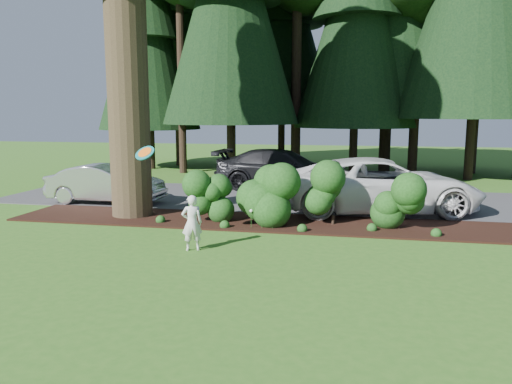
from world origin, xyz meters
TOP-DOWN VIEW (x-y plane):
  - ground at (0.00, 0.00)m, footprint 80.00×80.00m
  - mulch_bed at (0.00, 3.25)m, footprint 16.00×2.50m
  - driveway at (0.00, 7.50)m, footprint 22.00×6.00m
  - shrub_row at (0.77, 3.14)m, footprint 6.53×1.60m
  - lily_cluster at (-0.30, 2.40)m, footprint 0.69×0.09m
  - car_silver_wagon at (-6.48, 5.28)m, footprint 4.11×1.45m
  - car_white_suv at (3.00, 5.49)m, footprint 6.75×4.14m
  - car_dark_suv at (-0.82, 9.80)m, footprint 5.82×2.59m
  - child at (-1.50, 0.02)m, footprint 0.56×0.47m
  - frisbee at (-2.74, 0.30)m, footprint 0.54×0.40m

SIDE VIEW (x-z plane):
  - ground at x=0.00m, z-range 0.00..0.00m
  - driveway at x=0.00m, z-range 0.00..0.03m
  - mulch_bed at x=0.00m, z-range 0.00..0.05m
  - lily_cluster at x=-0.30m, z-range 0.21..0.78m
  - child at x=-1.50m, z-range 0.00..1.31m
  - car_silver_wagon at x=-6.48m, z-range 0.03..1.38m
  - shrub_row at x=0.77m, z-range 0.00..1.61m
  - car_dark_suv at x=-0.82m, z-range 0.03..1.69m
  - car_white_suv at x=3.00m, z-range 0.03..1.78m
  - frisbee at x=-2.74m, z-range 2.05..2.45m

